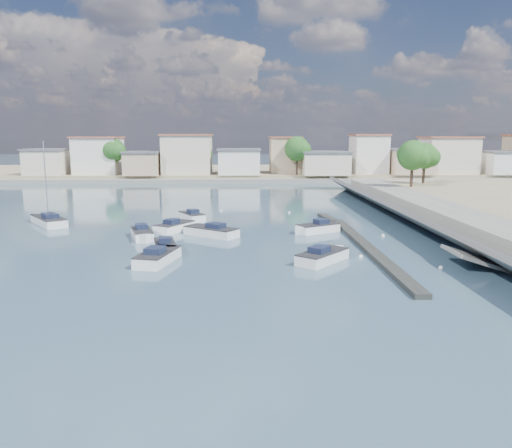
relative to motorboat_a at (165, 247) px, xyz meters
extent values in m
plane|color=#2B4957|center=(9.68, 30.20, -0.38)|extent=(400.00, 400.00, 0.00)
cube|color=slate|center=(28.18, 3.20, 0.52)|extent=(5.00, 90.00, 1.80)
cube|color=slate|center=(23.83, 3.20, 0.52)|extent=(4.17, 90.00, 2.86)
cube|color=slate|center=(23.68, -5.80, 0.02)|extent=(5.31, 3.50, 1.94)
cube|color=black|center=(16.68, 0.20, -0.20)|extent=(1.00, 26.00, 0.35)
cube|color=black|center=(16.18, 14.20, -0.23)|extent=(2.00, 8.05, 0.30)
cube|color=gray|center=(9.68, 82.20, 0.32)|extent=(160.00, 40.00, 1.40)
cube|color=slate|center=(9.68, 61.20, 0.02)|extent=(160.00, 2.50, 0.80)
cube|color=beige|center=(-34.32, 66.20, 3.52)|extent=(8.00, 8.00, 5.00)
cube|color=#595960|center=(-34.32, 66.20, 6.20)|extent=(8.48, 8.48, 0.35)
cube|color=white|center=(-24.32, 68.20, 4.77)|extent=(9.00, 9.00, 7.50)
cube|color=#99513D|center=(-24.32, 68.20, 8.70)|extent=(9.54, 9.54, 0.35)
cube|color=tan|center=(-14.32, 65.20, 3.27)|extent=(7.00, 8.00, 4.50)
cube|color=#595960|center=(-14.32, 65.20, 5.70)|extent=(7.42, 8.48, 0.35)
cube|color=beige|center=(-5.32, 67.20, 5.02)|extent=(10.00, 9.00, 8.00)
cube|color=#99513D|center=(-5.32, 67.20, 9.20)|extent=(10.60, 9.54, 0.35)
cube|color=white|center=(5.68, 66.20, 3.52)|extent=(8.50, 8.50, 5.00)
cube|color=#595960|center=(5.68, 66.20, 6.20)|extent=(9.01, 9.01, 0.35)
cube|color=tan|center=(15.68, 69.20, 4.77)|extent=(6.50, 7.50, 7.50)
cube|color=#99513D|center=(15.68, 69.20, 8.70)|extent=(6.89, 7.95, 0.35)
cube|color=beige|center=(23.68, 65.20, 3.27)|extent=(9.50, 9.00, 4.50)
cube|color=#595960|center=(23.68, 65.20, 5.70)|extent=(10.07, 9.54, 0.35)
cube|color=white|center=(33.68, 68.20, 5.02)|extent=(7.00, 8.00, 8.00)
cube|color=#99513D|center=(33.68, 68.20, 9.20)|extent=(7.42, 8.48, 0.35)
cube|color=tan|center=(41.68, 66.20, 3.52)|extent=(8.00, 9.00, 5.00)
cube|color=#595960|center=(41.68, 66.20, 6.20)|extent=(8.48, 9.54, 0.35)
cube|color=beige|center=(50.68, 67.20, 4.77)|extent=(10.50, 8.50, 7.50)
cube|color=#99513D|center=(50.68, 67.20, 8.70)|extent=(11.13, 9.01, 0.35)
cube|color=white|center=(61.68, 65.20, 3.27)|extent=(7.50, 7.50, 4.50)
cube|color=#595960|center=(61.68, 65.20, 5.70)|extent=(7.95, 7.95, 0.35)
cylinder|color=#38281E|center=(-20.32, 65.20, 2.71)|extent=(0.44, 0.44, 3.38)
sphere|color=#234A18|center=(-20.32, 65.20, 6.05)|extent=(4.80, 4.80, 4.80)
sphere|color=#234A18|center=(-19.42, 64.60, 5.82)|extent=(3.60, 3.60, 3.60)
sphere|color=#234A18|center=(-21.07, 65.65, 6.20)|extent=(3.30, 3.30, 3.30)
cylinder|color=#38281E|center=(-2.32, 68.20, 2.48)|extent=(0.44, 0.44, 2.93)
sphere|color=#234A18|center=(-2.32, 68.20, 5.38)|extent=(4.16, 4.16, 4.16)
sphere|color=#234A18|center=(-1.54, 67.68, 5.18)|extent=(3.12, 3.12, 3.12)
sphere|color=#234A18|center=(-2.97, 68.59, 5.51)|extent=(2.86, 2.86, 2.86)
cylinder|color=#38281E|center=(17.68, 64.20, 2.82)|extent=(0.44, 0.44, 3.60)
sphere|color=#234A18|center=(17.68, 64.20, 6.38)|extent=(5.12, 5.12, 5.12)
sphere|color=#234A18|center=(18.64, 63.56, 6.14)|extent=(3.84, 3.84, 3.84)
sphere|color=#234A18|center=(16.88, 64.68, 6.54)|extent=(3.52, 3.52, 3.52)
cylinder|color=#38281E|center=(33.68, 67.20, 2.60)|extent=(0.44, 0.44, 3.15)
sphere|color=#234A18|center=(33.68, 67.20, 5.71)|extent=(4.48, 4.48, 4.48)
sphere|color=#234A18|center=(34.52, 66.64, 5.50)|extent=(3.36, 3.36, 3.36)
sphere|color=#234A18|center=(32.98, 67.62, 5.85)|extent=(3.08, 3.08, 3.08)
cylinder|color=#38281E|center=(49.68, 66.20, 2.37)|extent=(0.44, 0.44, 2.70)
sphere|color=#234A18|center=(49.68, 66.20, 5.04)|extent=(3.84, 3.84, 3.84)
sphere|color=#234A18|center=(50.40, 65.72, 4.86)|extent=(2.88, 2.88, 2.88)
sphere|color=#234A18|center=(49.08, 66.56, 5.16)|extent=(2.64, 2.64, 2.64)
cylinder|color=#38281E|center=(31.68, 34.20, 3.00)|extent=(0.44, 0.44, 3.15)
sphere|color=#234A18|center=(31.68, 34.20, 6.11)|extent=(4.48, 4.48, 4.48)
sphere|color=#234A18|center=(32.52, 33.64, 5.90)|extent=(3.36, 3.36, 3.36)
sphere|color=#234A18|center=(30.98, 34.62, 6.25)|extent=(3.08, 3.08, 3.08)
cylinder|color=#38281E|center=(35.68, 40.20, 2.88)|extent=(0.44, 0.44, 2.93)
sphere|color=#234A18|center=(35.68, 40.20, 5.78)|extent=(4.16, 4.16, 4.16)
sphere|color=#234A18|center=(36.46, 39.68, 5.58)|extent=(3.12, 3.12, 3.12)
sphere|color=#234A18|center=(35.03, 40.59, 5.91)|extent=(2.86, 2.86, 2.86)
cube|color=white|center=(0.05, -0.21, -0.08)|extent=(2.36, 4.20, 1.00)
cube|color=white|center=(-0.32, 1.45, -0.08)|extent=(1.51, 1.51, 1.00)
cube|color=#262628|center=(0.05, -0.21, 0.42)|extent=(2.39, 4.21, 0.08)
cube|color=#1A223D|center=(0.13, -0.60, 0.66)|extent=(1.19, 1.37, 0.48)
cube|color=white|center=(0.06, -3.71, -0.08)|extent=(3.01, 5.12, 1.00)
cube|color=white|center=(0.54, -1.71, -0.08)|extent=(1.89, 1.89, 1.00)
cube|color=#262628|center=(0.06, -3.71, 0.42)|extent=(3.05, 5.13, 0.08)
cube|color=#1A223D|center=(-0.05, -4.17, 0.66)|extent=(1.51, 1.68, 0.48)
cube|color=white|center=(3.41, 6.31, -0.08)|extent=(5.43, 4.68, 1.00)
cube|color=white|center=(1.57, 7.63, -0.08)|extent=(1.62, 1.62, 1.00)
cube|color=#262628|center=(3.41, 6.31, 0.42)|extent=(5.45, 4.71, 0.08)
cube|color=#1A223D|center=(3.84, 6.00, 0.66)|extent=(2.00, 1.92, 0.48)
cube|color=white|center=(13.68, 7.81, -0.08)|extent=(4.52, 3.55, 1.00)
cube|color=white|center=(12.11, 6.93, -0.08)|extent=(1.51, 1.51, 1.00)
cube|color=#262628|center=(13.68, 7.81, 0.42)|extent=(4.54, 3.58, 0.08)
cube|color=#1A223D|center=(14.05, 8.01, 0.66)|extent=(1.63, 1.55, 0.48)
cube|color=white|center=(-0.36, 8.79, -0.08)|extent=(3.81, 4.75, 1.00)
cube|color=white|center=(0.62, 10.43, -0.08)|extent=(1.52, 1.52, 1.00)
cube|color=#262628|center=(-0.36, 8.79, 0.42)|extent=(3.84, 4.76, 0.08)
cube|color=#1A223D|center=(-0.59, 8.40, 0.66)|extent=(1.63, 1.71, 0.48)
cube|color=white|center=(0.68, 15.36, -0.08)|extent=(3.37, 4.34, 1.00)
cube|color=white|center=(-0.16, 16.88, -0.08)|extent=(1.43, 1.43, 1.00)
cube|color=#262628|center=(0.68, 15.36, 0.42)|extent=(3.40, 4.36, 0.08)
cube|color=#1A223D|center=(0.87, 15.00, 0.66)|extent=(1.47, 1.55, 0.48)
cube|color=white|center=(-2.87, 5.30, -0.08)|extent=(2.84, 4.54, 1.00)
cube|color=white|center=(-2.30, 3.56, -0.08)|extent=(1.53, 1.53, 1.00)
cube|color=#262628|center=(-2.87, 5.30, 0.42)|extent=(2.87, 4.55, 0.08)
cube|color=#1A223D|center=(-3.00, 5.71, 0.66)|extent=(1.34, 1.52, 0.48)
cube|color=white|center=(12.29, -3.90, -0.08)|extent=(4.48, 4.79, 1.00)
cube|color=white|center=(13.61, -2.37, -0.08)|extent=(1.40, 1.40, 1.00)
cube|color=#262628|center=(12.29, -3.90, 0.42)|extent=(4.51, 4.81, 0.08)
cube|color=#1A223D|center=(11.98, -4.26, 0.66)|extent=(1.79, 1.82, 0.48)
cube|color=white|center=(-14.23, 12.91, -0.08)|extent=(5.45, 6.35, 1.00)
cube|color=white|center=(-15.88, 15.15, -0.08)|extent=(1.70, 1.70, 1.00)
cube|color=#262628|center=(-14.23, 12.91, 0.42)|extent=(5.49, 6.37, 0.08)
cube|color=#1A223D|center=(-13.86, 12.40, 0.66)|extent=(2.18, 2.31, 0.48)
cylinder|color=silver|center=(-14.23, 12.91, 4.42)|extent=(0.12, 0.12, 8.00)
cylinder|color=silver|center=(-13.52, 11.94, 1.12)|extent=(1.49, 1.98, 0.08)
sphere|color=white|center=(20.36, -6.02, -0.33)|extent=(0.33, 0.33, 0.33)
sphere|color=white|center=(15.48, -2.56, -0.33)|extent=(0.33, 0.33, 0.33)
sphere|color=white|center=(16.72, -12.46, -0.33)|extent=(0.33, 0.33, 0.33)
sphere|color=white|center=(19.52, 5.66, -0.33)|extent=(0.33, 0.33, 0.33)
sphere|color=white|center=(3.68, 21.82, -0.33)|extent=(0.33, 0.33, 0.33)
sphere|color=white|center=(12.04, 20.25, -0.33)|extent=(0.33, 0.33, 0.33)
camera|label=1|loc=(6.37, -39.81, 8.83)|focal=35.00mm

